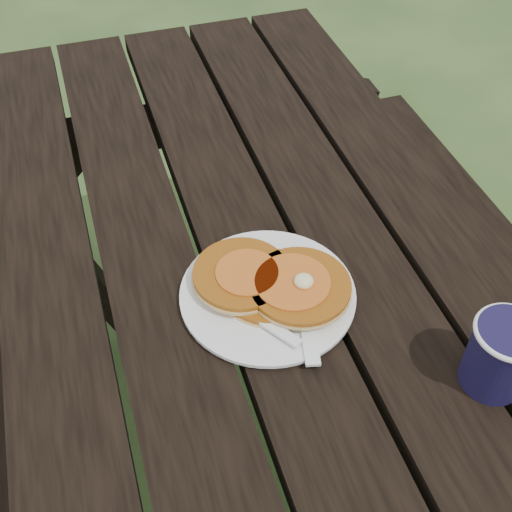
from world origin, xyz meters
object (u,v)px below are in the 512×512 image
object	(u,v)px
picnic_table	(278,458)
pancake_stack	(272,282)
plate	(268,295)
coffee_cup	(502,353)

from	to	relation	value
picnic_table	pancake_stack	size ratio (longest dim) A/B	8.42
picnic_table	plate	distance (m)	0.39
plate	pancake_stack	size ratio (longest dim) A/B	1.15
coffee_cup	plate	bearing A→B (deg)	136.42
picnic_table	coffee_cup	distance (m)	0.52
plate	pancake_stack	xyz separation A→B (m)	(0.01, 0.00, 0.02)
plate	coffee_cup	distance (m)	0.32
pancake_stack	picnic_table	bearing A→B (deg)	-93.80
picnic_table	pancake_stack	xyz separation A→B (m)	(0.00, 0.07, 0.41)
pancake_stack	coffee_cup	size ratio (longest dim) A/B	2.05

